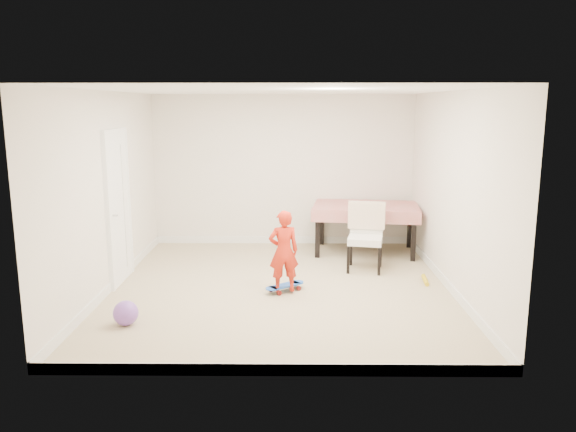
{
  "coord_description": "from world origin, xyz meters",
  "views": [
    {
      "loc": [
        0.17,
        -7.21,
        2.43
      ],
      "look_at": [
        0.1,
        0.2,
        0.95
      ],
      "focal_mm": 35.0,
      "sensor_mm": 36.0,
      "label": 1
    }
  ],
  "objects_px": {
    "dining_table": "(365,229)",
    "skateboard": "(285,288)",
    "child": "(284,254)",
    "balloon": "(126,313)",
    "dining_chair": "(365,237)"
  },
  "relations": [
    {
      "from": "dining_table",
      "to": "balloon",
      "type": "height_order",
      "value": "dining_table"
    },
    {
      "from": "skateboard",
      "to": "balloon",
      "type": "distance_m",
      "value": 2.12
    },
    {
      "from": "dining_table",
      "to": "dining_chair",
      "type": "height_order",
      "value": "dining_chair"
    },
    {
      "from": "skateboard",
      "to": "child",
      "type": "distance_m",
      "value": 0.5
    },
    {
      "from": "child",
      "to": "balloon",
      "type": "distance_m",
      "value": 2.09
    },
    {
      "from": "dining_table",
      "to": "child",
      "type": "distance_m",
      "value": 2.49
    },
    {
      "from": "dining_chair",
      "to": "skateboard",
      "type": "xyz_separation_m",
      "value": [
        -1.17,
        -0.98,
        -0.46
      ]
    },
    {
      "from": "dining_chair",
      "to": "child",
      "type": "distance_m",
      "value": 1.6
    },
    {
      "from": "skateboard",
      "to": "balloon",
      "type": "bearing_deg",
      "value": 175.75
    },
    {
      "from": "dining_chair",
      "to": "balloon",
      "type": "distance_m",
      "value": 3.66
    },
    {
      "from": "child",
      "to": "skateboard",
      "type": "bearing_deg",
      "value": -110.3
    },
    {
      "from": "balloon",
      "to": "dining_chair",
      "type": "bearing_deg",
      "value": 36.22
    },
    {
      "from": "skateboard",
      "to": "balloon",
      "type": "height_order",
      "value": "balloon"
    },
    {
      "from": "dining_table",
      "to": "skateboard",
      "type": "xyz_separation_m",
      "value": [
        -1.31,
        -2.02,
        -0.36
      ]
    },
    {
      "from": "child",
      "to": "balloon",
      "type": "xyz_separation_m",
      "value": [
        -1.75,
        -1.08,
        -0.4
      ]
    }
  ]
}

